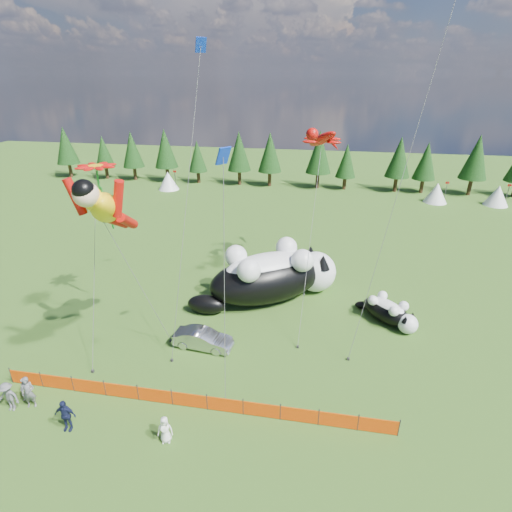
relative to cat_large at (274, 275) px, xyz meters
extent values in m
plane|color=#103309|center=(-2.91, -9.42, -2.17)|extent=(160.00, 160.00, 0.00)
cylinder|color=#262626|center=(-13.91, -12.42, -1.62)|extent=(0.06, 0.06, 1.10)
cylinder|color=#262626|center=(-11.91, -12.42, -1.62)|extent=(0.06, 0.06, 1.10)
cylinder|color=#262626|center=(-9.91, -12.42, -1.62)|extent=(0.06, 0.06, 1.10)
cylinder|color=#262626|center=(-7.91, -12.42, -1.62)|extent=(0.06, 0.06, 1.10)
cylinder|color=#262626|center=(-5.91, -12.42, -1.62)|extent=(0.06, 0.06, 1.10)
cylinder|color=#262626|center=(-3.91, -12.42, -1.62)|extent=(0.06, 0.06, 1.10)
cylinder|color=#262626|center=(-1.91, -12.42, -1.62)|extent=(0.06, 0.06, 1.10)
cylinder|color=#262626|center=(0.09, -12.42, -1.62)|extent=(0.06, 0.06, 1.10)
cylinder|color=#262626|center=(2.09, -12.42, -1.62)|extent=(0.06, 0.06, 1.10)
cylinder|color=#262626|center=(4.09, -12.42, -1.62)|extent=(0.06, 0.06, 1.10)
cylinder|color=#262626|center=(6.09, -12.42, -1.62)|extent=(0.06, 0.06, 1.10)
cylinder|color=#262626|center=(8.09, -12.42, -1.62)|extent=(0.06, 0.06, 1.10)
cube|color=#EE4505|center=(-12.91, -12.42, -1.67)|extent=(2.00, 0.04, 0.90)
cube|color=#EE4505|center=(-10.91, -12.42, -1.67)|extent=(2.00, 0.04, 0.90)
cube|color=#EE4505|center=(-8.91, -12.42, -1.67)|extent=(2.00, 0.04, 0.90)
cube|color=#EE4505|center=(-6.91, -12.42, -1.67)|extent=(2.00, 0.04, 0.90)
cube|color=#EE4505|center=(-4.91, -12.42, -1.67)|extent=(2.00, 0.04, 0.90)
cube|color=#EE4505|center=(-2.91, -12.42, -1.67)|extent=(2.00, 0.04, 0.90)
cube|color=#EE4505|center=(-0.91, -12.42, -1.67)|extent=(2.00, 0.04, 0.90)
cube|color=#EE4505|center=(1.09, -12.42, -1.67)|extent=(2.00, 0.04, 0.90)
cube|color=#EE4505|center=(3.09, -12.42, -1.67)|extent=(2.00, 0.04, 0.90)
cube|color=#EE4505|center=(5.09, -12.42, -1.67)|extent=(2.00, 0.04, 0.90)
cube|color=#EE4505|center=(7.09, -12.42, -1.67)|extent=(2.00, 0.04, 0.90)
ellipsoid|color=black|center=(-0.46, -0.30, -0.28)|extent=(10.38, 8.85, 3.80)
ellipsoid|color=white|center=(-0.46, -0.30, 0.67)|extent=(7.75, 6.53, 2.32)
sphere|color=white|center=(3.27, 2.09, -0.49)|extent=(3.38, 3.38, 3.38)
sphere|color=#CF505B|center=(4.48, 2.87, -0.49)|extent=(0.47, 0.47, 0.47)
ellipsoid|color=black|center=(-4.73, -3.03, -1.44)|extent=(3.28, 2.84, 1.48)
cone|color=black|center=(3.81, 1.24, 0.86)|extent=(1.18, 1.18, 1.18)
cone|color=black|center=(2.72, 2.95, 0.86)|extent=(1.18, 1.18, 1.18)
sphere|color=white|center=(0.75, 2.11, 1.52)|extent=(1.77, 1.77, 1.77)
sphere|color=white|center=(2.23, -0.20, 1.52)|extent=(1.77, 1.77, 1.77)
sphere|color=white|center=(-2.98, -0.28, 1.52)|extent=(1.77, 1.77, 1.77)
sphere|color=white|center=(-1.50, -2.59, 1.52)|extent=(1.77, 1.77, 1.77)
ellipsoid|color=black|center=(8.64, -1.77, -1.39)|extent=(4.13, 4.04, 1.58)
ellipsoid|color=white|center=(8.64, -1.77, -0.99)|extent=(3.07, 3.00, 0.96)
sphere|color=white|center=(9.98, -3.03, -1.47)|extent=(1.40, 1.40, 1.40)
sphere|color=#CF505B|center=(10.42, -3.43, -1.47)|extent=(0.20, 0.20, 0.20)
ellipsoid|color=black|center=(7.11, -0.32, -1.87)|extent=(1.31, 1.29, 0.61)
cone|color=black|center=(9.69, -3.33, -0.91)|extent=(0.49, 0.49, 0.49)
cone|color=black|center=(10.27, -2.72, -0.91)|extent=(0.49, 0.49, 0.49)
sphere|color=white|center=(9.73, -2.01, -0.64)|extent=(0.74, 0.74, 0.74)
sphere|color=white|center=(8.95, -2.84, -0.64)|extent=(0.74, 0.74, 0.74)
sphere|color=white|center=(8.39, -0.75, -0.64)|extent=(0.74, 0.74, 0.74)
sphere|color=white|center=(7.61, -1.58, -0.64)|extent=(0.74, 0.74, 0.74)
imported|color=#B1B1B6|center=(-3.74, -7.18, -1.52)|extent=(4.10, 1.75, 1.32)
imported|color=#595A5E|center=(-11.53, -13.87, -1.20)|extent=(0.82, 0.67, 1.95)
imported|color=white|center=(-11.95, -13.52, -1.39)|extent=(0.82, 0.55, 1.56)
imported|color=#161B3C|center=(-8.63, -14.94, -1.24)|extent=(1.14, 0.64, 1.88)
imported|color=#595A5E|center=(-12.45, -14.30, -1.27)|extent=(1.18, 0.62, 1.81)
imported|color=white|center=(-3.36, -14.77, -1.40)|extent=(0.85, 0.66, 1.54)
cylinder|color=#595959|center=(-6.98, -8.25, 3.03)|extent=(0.03, 0.03, 10.57)
cube|color=#262626|center=(-6.11, -6.98, -2.09)|extent=(0.15, 0.15, 0.16)
cylinder|color=#595959|center=(2.78, -1.40, 4.03)|extent=(0.03, 0.03, 15.37)
cube|color=#262626|center=(2.51, -6.13, -2.09)|extent=(0.15, 0.15, 0.16)
cylinder|color=#595959|center=(-9.96, -8.39, 3.73)|extent=(0.03, 0.03, 12.47)
cube|color=#262626|center=(-9.73, -10.77, -2.09)|extent=(0.15, 0.15, 0.16)
cube|color=#177F1F|center=(-10.18, -6.00, 7.26)|extent=(0.18, 0.18, 3.91)
cylinder|color=#595959|center=(-4.43, -6.87, 6.98)|extent=(0.03, 0.03, 18.55)
cube|color=#262626|center=(-5.29, -8.94, -2.09)|extent=(0.15, 0.15, 0.16)
cylinder|color=#595959|center=(7.93, -4.47, 9.90)|extent=(0.03, 0.03, 24.68)
cube|color=#262626|center=(5.82, -6.82, -2.09)|extent=(0.15, 0.15, 0.16)
cylinder|color=#595959|center=(-0.95, -11.54, 4.65)|extent=(0.03, 0.03, 13.39)
cube|color=#262626|center=(-0.99, -12.07, -2.09)|extent=(0.15, 0.15, 0.16)
camera|label=1|loc=(3.57, -28.06, 14.58)|focal=28.00mm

